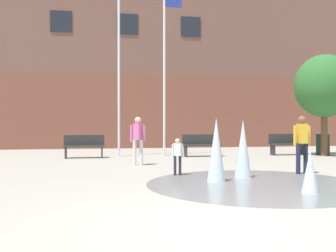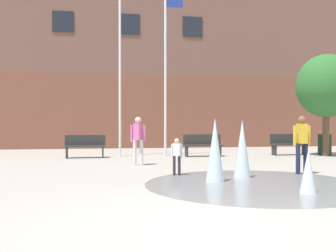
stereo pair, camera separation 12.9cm
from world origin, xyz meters
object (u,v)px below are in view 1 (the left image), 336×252
Objects in this scene: park_bench_center at (84,146)px; adult_in_red at (302,140)px; flagpole_left at (120,57)px; trash_can at (323,145)px; park_bench_near_trashcan at (202,145)px; street_tree_near_building at (324,86)px; child_running at (177,154)px; adult_near_bench at (138,137)px; flagpole_right at (165,66)px; park_bench_far_right at (287,144)px.

adult_in_red is (6.10, -5.94, 0.45)m from park_bench_center.
trash_can is at bearing -6.17° from flagpole_left.
adult_in_red is at bearing -125.89° from trash_can.
park_bench_near_trashcan is 5.98m from adult_in_red.
street_tree_near_building is at bearing -114.29° from trash_can.
adult_in_red reaches higher than child_running.
park_bench_center is 10.26m from street_tree_near_building.
park_bench_center is 3.59m from adult_near_bench.
adult_near_bench is 4.84m from flagpole_right.
trash_can is 2.52m from street_tree_near_building.
park_bench_far_right is 0.21× the size of flagpole_left.
park_bench_center is 4.79m from park_bench_near_trashcan.
trash_can is at bearing 65.03° from child_running.
flagpole_left is at bearing 20.60° from park_bench_center.
child_running is (2.67, -5.66, 0.10)m from park_bench_center.
flagpole_right is at bearing 9.12° from park_bench_center.
trash_can is (4.01, 5.54, -0.48)m from adult_in_red.
trash_can is 0.21× the size of street_tree_near_building.
adult_near_bench is (-4.24, 2.90, 0.00)m from adult_in_red.
street_tree_near_building is at bearing -8.82° from flagpole_left.
flagpole_left is at bearing 168.86° from park_bench_near_trashcan.
adult_in_red is at bearing -67.06° from flagpole_right.
park_bench_near_trashcan is 5.01m from flagpole_left.
flagpole_right reaches higher than adult_in_red.
adult_in_red is 1.77× the size of trash_can.
child_running is at bearing -96.36° from flagpole_right.
flagpole_right reaches higher than adult_near_bench.
park_bench_far_right is 8.11m from flagpole_left.
child_running is 2.76m from adult_near_bench.
park_bench_near_trashcan is at bearing 172.70° from street_tree_near_building.
park_bench_center is 8.65m from park_bench_far_right.
child_running is at bearing -64.79° from park_bench_center.
flagpole_left is (1.43, 0.54, 3.66)m from park_bench_center.
adult_near_bench reaches higher than park_bench_near_trashcan.
adult_in_red is 6.85m from trash_can.
flagpole_right is (3.36, 0.54, 3.34)m from park_bench_center.
adult_in_red is at bearing -77.32° from park_bench_near_trashcan.
flagpole_left is at bearing 34.75° from adult_near_bench.
adult_in_red is 0.20× the size of flagpole_left.
adult_in_red is 6.73m from street_tree_near_building.
child_running is at bearing -146.13° from street_tree_near_building.
adult_near_bench is at bearing -83.27° from flagpole_left.
park_bench_far_right is at bearing -38.01° from adult_near_bench.
street_tree_near_building is (5.14, -0.66, 2.45)m from park_bench_near_trashcan.
park_bench_far_right is (8.65, -0.02, 0.00)m from park_bench_center.
park_bench_near_trashcan is at bearing -161.25° from adult_in_red.
park_bench_center is 10.11m from trash_can.
park_bench_far_right reaches higher than trash_can.
park_bench_center is 1.62× the size of child_running.
park_bench_center is 1.78× the size of trash_can.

